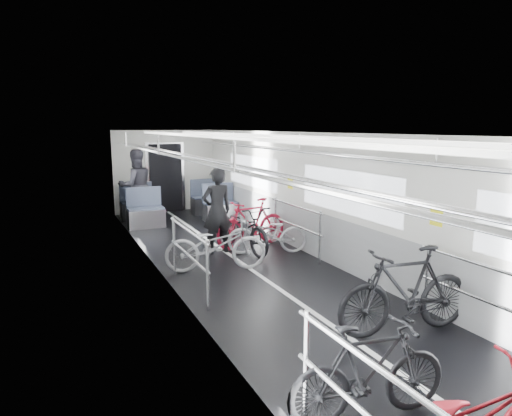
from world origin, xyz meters
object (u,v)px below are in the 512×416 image
(person_standing, at_px, (217,211))
(bike_aisle, at_px, (243,228))
(bike_left_far, at_px, (216,245))
(bike_right_far, at_px, (252,223))
(bike_left_mid, at_px, (369,372))
(person_seated, at_px, (136,186))
(bike_right_mid, at_px, (267,233))
(bike_right_near, at_px, (406,291))

(person_standing, bearing_deg, bike_aisle, 163.04)
(bike_left_far, bearing_deg, bike_right_far, -31.70)
(bike_left_mid, xyz_separation_m, bike_aisle, (1.14, 5.45, 0.03))
(bike_aisle, bearing_deg, person_seated, 101.31)
(bike_right_mid, bearing_deg, bike_left_mid, 1.31)
(bike_right_near, bearing_deg, bike_right_far, -171.34)
(bike_left_mid, height_order, bike_right_mid, bike_left_mid)
(bike_right_far, xyz_separation_m, bike_aisle, (-0.29, -0.24, -0.03))
(bike_left_far, xyz_separation_m, bike_right_mid, (1.30, 0.61, -0.05))
(person_seated, bearing_deg, bike_left_mid, 84.93)
(person_seated, bearing_deg, bike_right_far, 108.27)
(bike_right_mid, height_order, person_seated, person_seated)
(bike_left_far, bearing_deg, bike_right_mid, -51.20)
(bike_right_mid, distance_m, person_seated, 4.66)
(bike_right_mid, relative_size, person_standing, 0.92)
(bike_left_mid, relative_size, bike_aisle, 0.82)
(bike_right_near, relative_size, bike_aisle, 1.00)
(bike_left_mid, bearing_deg, person_seated, 10.02)
(bike_right_near, relative_size, bike_right_far, 1.07)
(bike_right_far, relative_size, bike_aisle, 0.93)
(person_standing, bearing_deg, bike_right_mid, 146.33)
(bike_right_far, height_order, bike_aisle, bike_right_far)
(bike_left_far, relative_size, bike_right_near, 0.97)
(bike_left_far, xyz_separation_m, person_seated, (-0.49, 4.88, 0.50))
(bike_left_far, xyz_separation_m, bike_right_far, (1.23, 1.21, 0.05))
(bike_right_far, height_order, person_seated, person_seated)
(person_standing, distance_m, person_seated, 3.91)
(bike_left_far, distance_m, bike_aisle, 1.35)
(bike_right_mid, relative_size, bike_right_far, 0.93)
(bike_left_mid, bearing_deg, person_standing, 1.90)
(person_standing, bearing_deg, person_seated, -82.72)
(bike_left_far, distance_m, bike_right_far, 1.72)
(bike_left_mid, bearing_deg, bike_right_mid, -8.24)
(bike_aisle, bearing_deg, bike_left_mid, -110.54)
(bike_right_mid, distance_m, bike_aisle, 0.52)
(bike_right_far, bearing_deg, bike_right_near, -9.46)
(bike_right_mid, distance_m, bike_right_far, 0.61)
(bike_right_near, height_order, bike_right_mid, bike_right_near)
(bike_left_mid, bearing_deg, bike_aisle, -3.53)
(bike_right_near, xyz_separation_m, bike_right_far, (-0.04, 4.50, -0.03))
(bike_left_mid, relative_size, person_seated, 0.78)
(bike_left_far, height_order, person_seated, person_seated)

